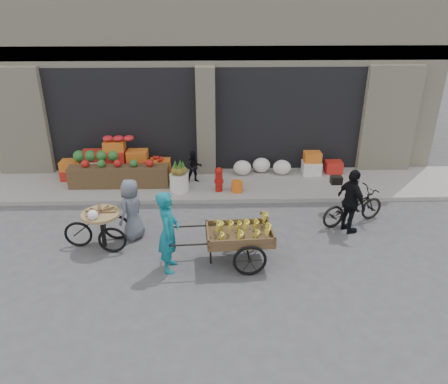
{
  "coord_description": "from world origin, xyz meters",
  "views": [
    {
      "loc": [
        0.2,
        -7.48,
        5.3
      ],
      "look_at": [
        0.43,
        1.4,
        1.1
      ],
      "focal_mm": 35.0,
      "sensor_mm": 36.0,
      "label": 1
    }
  ],
  "objects_px": {
    "seated_person": "(194,167)",
    "vendor_woman": "(168,232)",
    "orange_bucket": "(237,187)",
    "banana_cart": "(237,233)",
    "bicycle": "(353,207)",
    "vendor_grey": "(132,209)",
    "fire_hydrant": "(219,178)",
    "cyclist": "(351,202)",
    "tricycle_cart": "(102,224)",
    "pineapple_bin": "(179,182)"
  },
  "relations": [
    {
      "from": "orange_bucket",
      "to": "banana_cart",
      "type": "height_order",
      "value": "banana_cart"
    },
    {
      "from": "orange_bucket",
      "to": "bicycle",
      "type": "bearing_deg",
      "value": -30.89
    },
    {
      "from": "fire_hydrant",
      "to": "orange_bucket",
      "type": "distance_m",
      "value": 0.55
    },
    {
      "from": "bicycle",
      "to": "orange_bucket",
      "type": "bearing_deg",
      "value": 37.98
    },
    {
      "from": "orange_bucket",
      "to": "vendor_woman",
      "type": "xyz_separation_m",
      "value": [
        -1.56,
        -3.44,
        0.6
      ]
    },
    {
      "from": "vendor_grey",
      "to": "cyclist",
      "type": "relative_size",
      "value": 0.92
    },
    {
      "from": "seated_person",
      "to": "bicycle",
      "type": "relative_size",
      "value": 0.54
    },
    {
      "from": "banana_cart",
      "to": "pineapple_bin",
      "type": "bearing_deg",
      "value": 109.38
    },
    {
      "from": "seated_person",
      "to": "bicycle",
      "type": "xyz_separation_m",
      "value": [
        3.94,
        -2.34,
        -0.13
      ]
    },
    {
      "from": "pineapple_bin",
      "to": "vendor_grey",
      "type": "height_order",
      "value": "vendor_grey"
    },
    {
      "from": "pineapple_bin",
      "to": "fire_hydrant",
      "type": "bearing_deg",
      "value": -2.6
    },
    {
      "from": "bicycle",
      "to": "tricycle_cart",
      "type": "bearing_deg",
      "value": 77.54
    },
    {
      "from": "banana_cart",
      "to": "tricycle_cart",
      "type": "relative_size",
      "value": 1.67
    },
    {
      "from": "banana_cart",
      "to": "tricycle_cart",
      "type": "height_order",
      "value": "banana_cart"
    },
    {
      "from": "vendor_woman",
      "to": "tricycle_cart",
      "type": "relative_size",
      "value": 1.22
    },
    {
      "from": "bicycle",
      "to": "cyclist",
      "type": "distance_m",
      "value": 0.56
    },
    {
      "from": "fire_hydrant",
      "to": "banana_cart",
      "type": "bearing_deg",
      "value": -84.42
    },
    {
      "from": "orange_bucket",
      "to": "vendor_woman",
      "type": "bearing_deg",
      "value": -114.39
    },
    {
      "from": "vendor_grey",
      "to": "seated_person",
      "type": "bearing_deg",
      "value": -178.31
    },
    {
      "from": "vendor_grey",
      "to": "orange_bucket",
      "type": "bearing_deg",
      "value": 157.09
    },
    {
      "from": "fire_hydrant",
      "to": "banana_cart",
      "type": "height_order",
      "value": "banana_cart"
    },
    {
      "from": "orange_bucket",
      "to": "seated_person",
      "type": "relative_size",
      "value": 0.34
    },
    {
      "from": "fire_hydrant",
      "to": "orange_bucket",
      "type": "height_order",
      "value": "fire_hydrant"
    },
    {
      "from": "fire_hydrant",
      "to": "tricycle_cart",
      "type": "xyz_separation_m",
      "value": [
        -2.63,
        -2.58,
        0.06
      ]
    },
    {
      "from": "orange_bucket",
      "to": "vendor_woman",
      "type": "relative_size",
      "value": 0.18
    },
    {
      "from": "pineapple_bin",
      "to": "vendor_grey",
      "type": "bearing_deg",
      "value": -111.9
    },
    {
      "from": "banana_cart",
      "to": "vendor_grey",
      "type": "distance_m",
      "value": 2.58
    },
    {
      "from": "fire_hydrant",
      "to": "banana_cart",
      "type": "distance_m",
      "value": 3.33
    },
    {
      "from": "banana_cart",
      "to": "bicycle",
      "type": "height_order",
      "value": "banana_cart"
    },
    {
      "from": "pineapple_bin",
      "to": "bicycle",
      "type": "distance_m",
      "value": 4.67
    },
    {
      "from": "vendor_grey",
      "to": "bicycle",
      "type": "relative_size",
      "value": 0.84
    },
    {
      "from": "fire_hydrant",
      "to": "tricycle_cart",
      "type": "height_order",
      "value": "tricycle_cart"
    },
    {
      "from": "fire_hydrant",
      "to": "cyclist",
      "type": "distance_m",
      "value": 3.7
    },
    {
      "from": "tricycle_cart",
      "to": "pineapple_bin",
      "type": "bearing_deg",
      "value": 58.72
    },
    {
      "from": "orange_bucket",
      "to": "cyclist",
      "type": "relative_size",
      "value": 0.2
    },
    {
      "from": "seated_person",
      "to": "vendor_grey",
      "type": "relative_size",
      "value": 0.64
    },
    {
      "from": "vendor_woman",
      "to": "bicycle",
      "type": "xyz_separation_m",
      "value": [
        4.3,
        1.81,
        -0.42
      ]
    },
    {
      "from": "banana_cart",
      "to": "bicycle",
      "type": "xyz_separation_m",
      "value": [
        2.91,
        1.62,
        -0.26
      ]
    },
    {
      "from": "seated_person",
      "to": "vendor_woman",
      "type": "height_order",
      "value": "vendor_woman"
    },
    {
      "from": "pineapple_bin",
      "to": "bicycle",
      "type": "bearing_deg",
      "value": -21.83
    },
    {
      "from": "fire_hydrant",
      "to": "vendor_woman",
      "type": "xyz_separation_m",
      "value": [
        -1.06,
        -3.49,
        0.37
      ]
    },
    {
      "from": "vendor_woman",
      "to": "cyclist",
      "type": "distance_m",
      "value": 4.33
    },
    {
      "from": "vendor_woman",
      "to": "tricycle_cart",
      "type": "xyz_separation_m",
      "value": [
        -1.56,
        0.91,
        -0.31
      ]
    },
    {
      "from": "tricycle_cart",
      "to": "bicycle",
      "type": "relative_size",
      "value": 0.83
    },
    {
      "from": "tricycle_cart",
      "to": "vendor_grey",
      "type": "relative_size",
      "value": 0.99
    },
    {
      "from": "banana_cart",
      "to": "vendor_grey",
      "type": "xyz_separation_m",
      "value": [
        -2.34,
        1.08,
        0.02
      ]
    },
    {
      "from": "vendor_woman",
      "to": "tricycle_cart",
      "type": "height_order",
      "value": "vendor_woman"
    },
    {
      "from": "orange_bucket",
      "to": "vendor_grey",
      "type": "bearing_deg",
      "value": -139.17
    },
    {
      "from": "orange_bucket",
      "to": "tricycle_cart",
      "type": "height_order",
      "value": "tricycle_cart"
    },
    {
      "from": "vendor_grey",
      "to": "cyclist",
      "type": "height_order",
      "value": "cyclist"
    }
  ]
}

